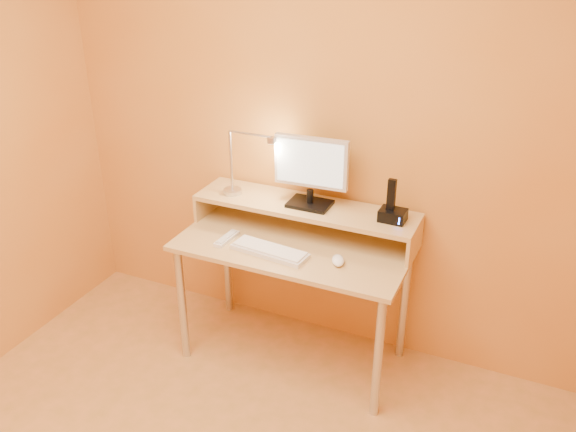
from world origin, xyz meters
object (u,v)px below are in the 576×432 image
at_px(phone_dock, 393,215).
at_px(remote_control, 227,239).
at_px(monitor_panel, 311,162).
at_px(lamp_base, 232,191).
at_px(keyboard, 270,251).
at_px(mouse, 338,260).

bearing_deg(phone_dock, remote_control, -160.90).
bearing_deg(monitor_panel, lamp_base, -178.04).
bearing_deg(lamp_base, phone_dock, 1.94).
height_order(monitor_panel, lamp_base, monitor_panel).
distance_m(phone_dock, keyboard, 0.64).
bearing_deg(remote_control, phone_dock, 21.20).
bearing_deg(keyboard, mouse, 13.39).
height_order(lamp_base, mouse, lamp_base).
xyz_separation_m(lamp_base, remote_control, (0.08, -0.23, -0.16)).
height_order(lamp_base, phone_dock, phone_dock).
xyz_separation_m(monitor_panel, remote_control, (-0.36, -0.27, -0.39)).
height_order(keyboard, remote_control, keyboard).
bearing_deg(lamp_base, mouse, -17.28).
bearing_deg(mouse, remote_control, 157.89).
distance_m(monitor_panel, keyboard, 0.50).
relative_size(lamp_base, phone_dock, 0.77).
bearing_deg(monitor_panel, mouse, -48.79).
distance_m(keyboard, remote_control, 0.27).
relative_size(monitor_panel, phone_dock, 2.98).
relative_size(lamp_base, mouse, 0.95).
bearing_deg(mouse, monitor_panel, 111.24).
xyz_separation_m(keyboard, mouse, (0.35, 0.04, 0.01)).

